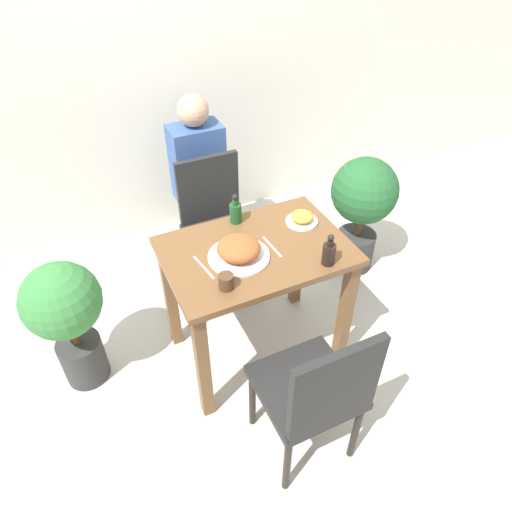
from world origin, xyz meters
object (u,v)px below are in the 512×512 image
at_px(condiment_bottle, 329,253).
at_px(potted_plant_left, 66,314).
at_px(side_plate, 302,218).
at_px(drink_cup, 226,282).
at_px(potted_plant_right, 362,203).
at_px(chair_near, 316,392).
at_px(person_figure, 199,180).
at_px(chair_far, 216,220).
at_px(sauce_bottle, 235,212).
at_px(food_plate, 239,250).

height_order(condiment_bottle, potted_plant_left, condiment_bottle).
distance_m(side_plate, drink_cup, 0.62).
height_order(drink_cup, potted_plant_right, drink_cup).
height_order(chair_near, side_plate, chair_near).
distance_m(chair_near, person_figure, 1.75).
relative_size(chair_near, condiment_bottle, 5.33).
bearing_deg(chair_far, potted_plant_right, -15.52).
bearing_deg(condiment_bottle, potted_plant_left, 157.94).
height_order(chair_near, chair_far, same).
distance_m(chair_far, potted_plant_right, 0.97).
distance_m(chair_near, side_plate, 0.91).
xyz_separation_m(condiment_bottle, potted_plant_right, (0.70, 0.65, -0.31)).
bearing_deg(potted_plant_right, side_plate, -154.93).
height_order(sauce_bottle, potted_plant_right, sauce_bottle).
relative_size(sauce_bottle, person_figure, 0.14).
bearing_deg(chair_far, chair_near, -93.19).
relative_size(side_plate, potted_plant_left, 0.21).
relative_size(potted_plant_left, potted_plant_right, 0.94).
distance_m(potted_plant_right, person_figure, 1.11).
distance_m(food_plate, condiment_bottle, 0.42).
xyz_separation_m(chair_far, potted_plant_left, (-0.97, -0.42, -0.01)).
relative_size(chair_far, sauce_bottle, 5.33).
relative_size(food_plate, person_figure, 0.26).
height_order(chair_near, person_figure, person_figure).
bearing_deg(chair_near, potted_plant_right, -132.82).
xyz_separation_m(potted_plant_left, person_figure, (1.01, 0.82, 0.08)).
xyz_separation_m(side_plate, person_figure, (-0.24, 0.96, -0.22)).
distance_m(chair_near, potted_plant_left, 1.29).
distance_m(food_plate, potted_plant_right, 1.19).
bearing_deg(person_figure, sauce_bottle, -95.05).
bearing_deg(chair_far, sauce_bottle, -95.03).
distance_m(sauce_bottle, potted_plant_right, 1.03).
bearing_deg(chair_far, drink_cup, -107.65).
height_order(side_plate, potted_plant_left, side_plate).
height_order(drink_cup, potted_plant_left, drink_cup).
height_order(side_plate, person_figure, person_figure).
height_order(chair_near, drink_cup, chair_near).
relative_size(chair_near, potted_plant_left, 1.13).
relative_size(chair_far, food_plate, 3.00).
height_order(chair_near, condiment_bottle, condiment_bottle).
xyz_separation_m(side_plate, potted_plant_right, (0.65, 0.31, -0.27)).
xyz_separation_m(chair_near, sauce_bottle, (0.04, 0.94, 0.33)).
xyz_separation_m(sauce_bottle, condiment_bottle, (0.26, -0.50, 0.00)).
relative_size(food_plate, sauce_bottle, 1.78).
bearing_deg(potted_plant_left, chair_near, -45.89).
bearing_deg(person_figure, drink_cup, -103.77).
height_order(drink_cup, person_figure, person_figure).
xyz_separation_m(chair_near, condiment_bottle, (0.30, 0.44, 0.33)).
bearing_deg(drink_cup, side_plate, 27.76).
relative_size(side_plate, sauce_bottle, 1.01).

